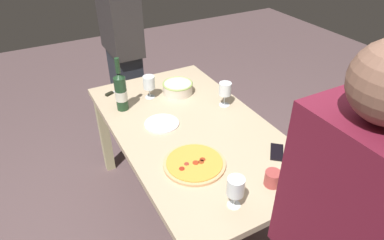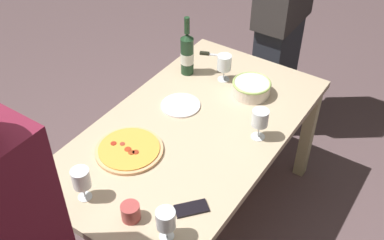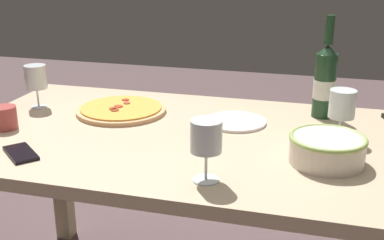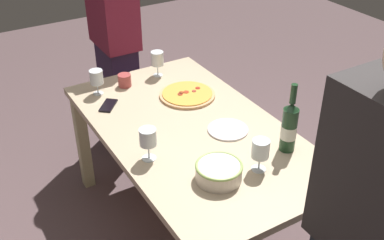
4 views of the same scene
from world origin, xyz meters
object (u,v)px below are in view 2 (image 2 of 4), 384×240
at_px(cup_amber, 131,212).
at_px(person_guest_left, 282,18).
at_px(wine_glass_near_pizza, 224,64).
at_px(wine_glass_far_left, 81,179).
at_px(side_plate, 181,105).
at_px(serving_bowl, 251,87).
at_px(wine_glass_by_bottle, 260,119).
at_px(cell_phone, 191,208).
at_px(wine_bottle, 187,53).
at_px(pizza_knife, 210,54).
at_px(dining_table, 192,141).
at_px(pizza, 129,150).
at_px(wine_glass_far_right, 166,220).

xyz_separation_m(cup_amber, person_guest_left, (1.78, 0.16, 0.08)).
height_order(wine_glass_near_pizza, wine_glass_far_left, wine_glass_far_left).
distance_m(wine_glass_far_left, side_plate, 0.78).
relative_size(wine_glass_near_pizza, cup_amber, 2.01).
distance_m(serving_bowl, wine_glass_by_bottle, 0.37).
bearing_deg(side_plate, wine_glass_near_pizza, -10.63).
bearing_deg(cell_phone, cup_amber, -95.02).
height_order(wine_bottle, wine_glass_by_bottle, wine_bottle).
xyz_separation_m(wine_bottle, pizza_knife, (0.25, -0.01, -0.13)).
distance_m(dining_table, wine_glass_far_left, 0.70).
xyz_separation_m(serving_bowl, person_guest_left, (0.72, 0.16, 0.08)).
height_order(pizza, wine_bottle, wine_bottle).
relative_size(dining_table, pizza, 4.77).
relative_size(pizza, wine_glass_by_bottle, 1.99).
distance_m(wine_glass_near_pizza, cell_phone, 1.00).
distance_m(pizza, wine_glass_near_pizza, 0.80).
xyz_separation_m(serving_bowl, cell_phone, (-0.88, -0.18, -0.04)).
distance_m(serving_bowl, cup_amber, 1.06).
xyz_separation_m(serving_bowl, wine_glass_by_bottle, (-0.30, -0.20, 0.07)).
bearing_deg(wine_glass_far_right, pizza_knife, 24.72).
relative_size(wine_glass_far_left, cell_phone, 1.15).
bearing_deg(wine_glass_by_bottle, wine_glass_near_pizza, 49.91).
relative_size(cup_amber, side_plate, 0.37).
distance_m(serving_bowl, cell_phone, 0.90).
xyz_separation_m(pizza, person_guest_left, (1.47, -0.11, 0.11)).
bearing_deg(wine_glass_far_left, wine_glass_by_bottle, -30.12).
bearing_deg(wine_glass_far_left, wine_glass_near_pizza, -2.31).
relative_size(wine_glass_far_right, side_plate, 0.71).
height_order(wine_glass_far_left, side_plate, wine_glass_far_left).
height_order(wine_bottle, cup_amber, wine_bottle).
bearing_deg(cup_amber, pizza, 40.89).
distance_m(dining_table, pizza_knife, 0.73).
bearing_deg(wine_glass_by_bottle, cup_amber, 164.59).
bearing_deg(wine_bottle, side_plate, -152.22).
bearing_deg(wine_glass_far_right, cup_amber, 92.34).
height_order(dining_table, wine_glass_near_pizza, wine_glass_near_pizza).
bearing_deg(dining_table, person_guest_left, 2.28).
xyz_separation_m(pizza, pizza_knife, (0.97, 0.14, -0.00)).
xyz_separation_m(dining_table, person_guest_left, (1.15, 0.05, 0.21)).
distance_m(cup_amber, side_plate, 0.79).
bearing_deg(dining_table, pizza, 153.70).
bearing_deg(wine_glass_near_pizza, wine_glass_by_bottle, -130.09).
bearing_deg(cup_amber, side_plate, 19.54).
bearing_deg(cup_amber, wine_glass_far_right, -87.66).
relative_size(dining_table, pizza_knife, 8.81).
height_order(side_plate, pizza_knife, pizza_knife).
distance_m(wine_bottle, wine_glass_near_pizza, 0.23).
distance_m(serving_bowl, person_guest_left, 0.74).
relative_size(wine_glass_far_right, cup_amber, 1.90).
relative_size(wine_glass_far_right, pizza_knife, 0.85).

